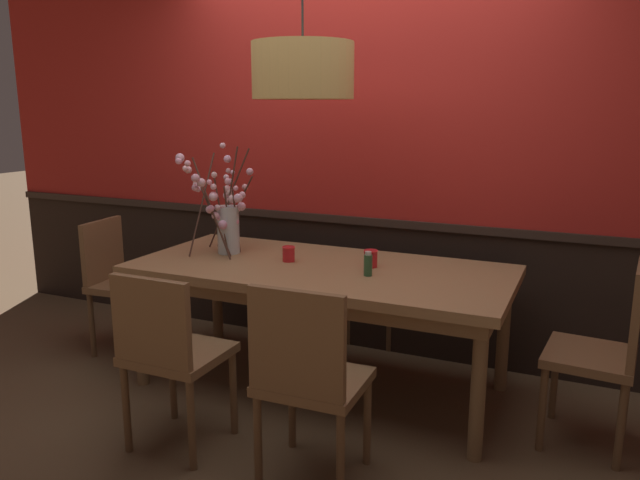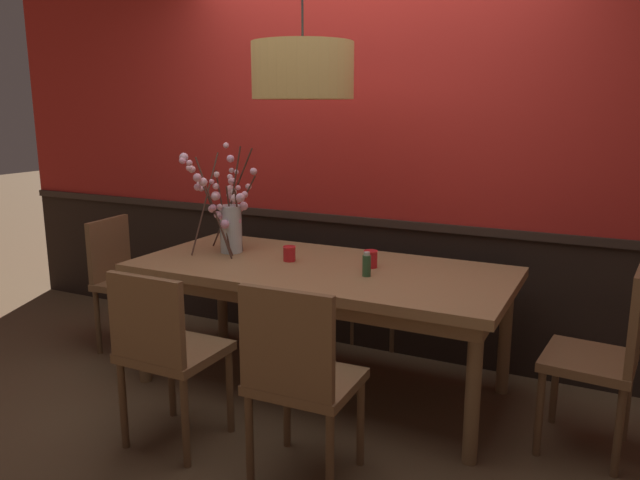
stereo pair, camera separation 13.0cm
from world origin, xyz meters
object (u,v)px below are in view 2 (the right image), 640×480
object	(u,v)px
chair_far_side_right	(429,270)
chair_head_west_end	(126,276)
dining_table	(320,279)
chair_far_side_left	(342,263)
pendant_lamp	(303,71)
chair_near_side_left	(165,347)
candle_holder_nearer_center	(371,259)
chair_head_east_end	(607,350)
condiment_bottle	(367,265)
vase_with_blossoms	(228,216)
chair_near_side_right	(299,374)
candle_holder_nearer_edge	(289,253)

from	to	relation	value
chair_far_side_right	chair_head_west_end	size ratio (longest dim) A/B	1.08
dining_table	chair_far_side_left	distance (m)	0.97
pendant_lamp	chair_near_side_left	bearing A→B (deg)	-108.68
chair_near_side_left	candle_holder_nearer_center	size ratio (longest dim) A/B	9.04
candle_holder_nearer_center	pendant_lamp	size ratio (longest dim) A/B	0.09
chair_head_east_end	chair_far_side_left	world-z (taller)	chair_head_east_end
chair_head_west_end	condiment_bottle	xyz separation A→B (m)	(1.76, -0.06, 0.29)
chair_far_side_left	chair_near_side_left	bearing A→B (deg)	-92.49
chair_head_east_end	chair_head_west_end	size ratio (longest dim) A/B	1.04
dining_table	vase_with_blossoms	distance (m)	0.73
chair_far_side_left	chair_head_east_end	bearing A→B (deg)	-28.16
chair_near_side_right	chair_head_west_end	size ratio (longest dim) A/B	1.03
chair_far_side_right	candle_holder_nearer_edge	size ratio (longest dim) A/B	10.75
candle_holder_nearer_center	condiment_bottle	xyz separation A→B (m)	(0.05, -0.18, 0.01)
dining_table	candle_holder_nearer_edge	xyz separation A→B (m)	(-0.21, 0.02, 0.13)
dining_table	chair_near_side_left	xyz separation A→B (m)	(-0.36, -0.90, -0.15)
dining_table	chair_near_side_right	distance (m)	0.96
chair_head_east_end	chair_near_side_left	distance (m)	2.05
dining_table	pendant_lamp	distance (m)	1.15
chair_far_side_right	chair_head_west_end	xyz separation A→B (m)	(-1.80, -0.95, -0.03)
dining_table	pendant_lamp	bearing A→B (deg)	-145.27
vase_with_blossoms	candle_holder_nearer_center	size ratio (longest dim) A/B	6.81
chair_near_side_right	candle_holder_nearer_edge	size ratio (longest dim) A/B	10.27
chair_far_side_right	pendant_lamp	distance (m)	1.66
chair_far_side_right	candle_holder_nearer_center	size ratio (longest dim) A/B	9.76
dining_table	candle_holder_nearer_edge	distance (m)	0.24
chair_near_side_left	candle_holder_nearer_edge	xyz separation A→B (m)	(0.16, 0.92, 0.27)
dining_table	chair_near_side_right	world-z (taller)	chair_near_side_right
chair_head_west_end	candle_holder_nearer_center	xyz separation A→B (m)	(1.71, 0.12, 0.28)
chair_far_side_right	chair_head_west_end	world-z (taller)	chair_far_side_right
dining_table	chair_near_side_right	size ratio (longest dim) A/B	2.33
chair_far_side_left	candle_holder_nearer_center	distance (m)	1.03
chair_far_side_right	chair_head_east_end	distance (m)	1.48
chair_far_side_left	dining_table	bearing A→B (deg)	-72.84
chair_near_side_right	chair_head_east_end	distance (m)	1.44
chair_near_side_right	chair_head_west_end	distance (m)	1.98
dining_table	chair_far_side_right	world-z (taller)	chair_far_side_right
vase_with_blossoms	chair_far_side_left	bearing A→B (deg)	66.62
dining_table	chair_head_west_end	bearing A→B (deg)	-178.91
chair_head_east_end	chair_far_side_left	bearing A→B (deg)	151.84
chair_near_side_left	condiment_bottle	world-z (taller)	chair_near_side_left
dining_table	chair_near_side_left	distance (m)	0.98
chair_far_side_right	chair_head_west_end	bearing A→B (deg)	-152.16
chair_head_west_end	candle_holder_nearer_center	world-z (taller)	chair_head_west_end
chair_far_side_right	pendant_lamp	bearing A→B (deg)	-114.16
chair_far_side_left	candle_holder_nearer_center	world-z (taller)	chair_far_side_left
candle_holder_nearer_center	candle_holder_nearer_edge	world-z (taller)	candle_holder_nearer_center
dining_table	chair_far_side_left	size ratio (longest dim) A/B	2.38
chair_near_side_right	chair_far_side_left	world-z (taller)	chair_near_side_right
chair_head_east_end	candle_holder_nearer_center	bearing A→B (deg)	174.09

